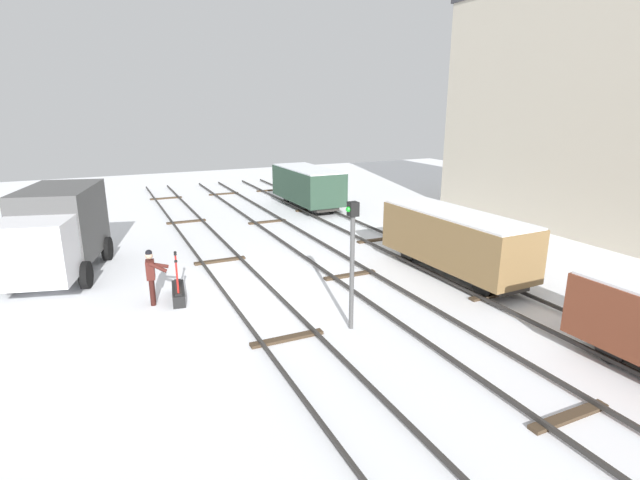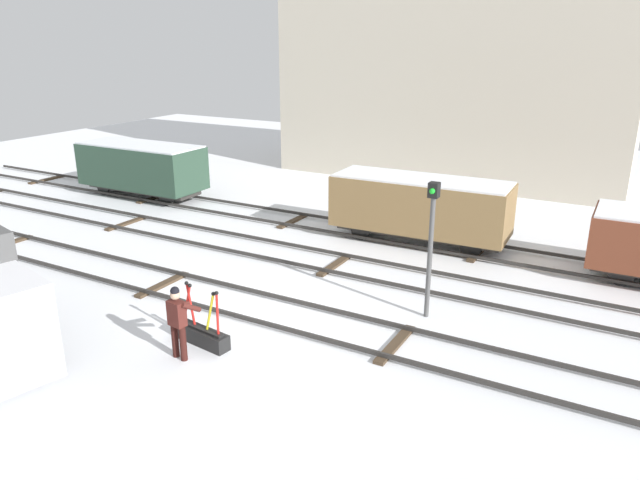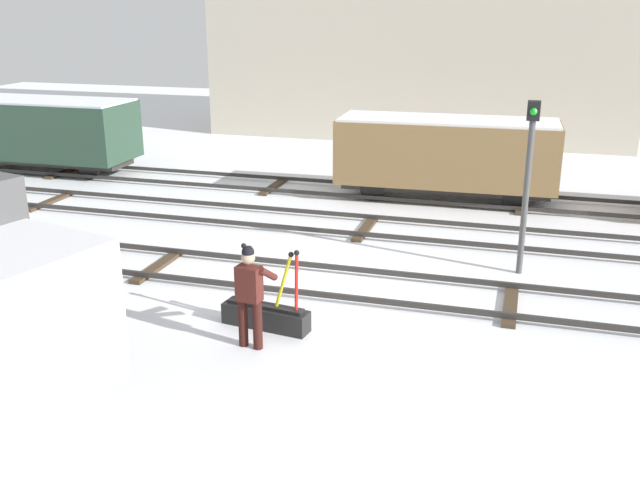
# 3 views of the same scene
# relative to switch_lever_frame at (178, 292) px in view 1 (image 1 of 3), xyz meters

# --- Properties ---
(ground_plane) EXTENTS (60.00, 60.00, 0.00)m
(ground_plane) POSITION_rel_switch_lever_frame_xyz_m (0.39, 2.05, -0.25)
(ground_plane) COLOR white
(track_main_line) EXTENTS (44.00, 1.94, 0.18)m
(track_main_line) POSITION_rel_switch_lever_frame_xyz_m (0.39, 2.05, -0.14)
(track_main_line) COLOR #2D2B28
(track_main_line) RESTS_ON ground_plane
(track_siding_near) EXTENTS (44.00, 1.94, 0.18)m
(track_siding_near) POSITION_rel_switch_lever_frame_xyz_m (0.39, 5.76, -0.14)
(track_siding_near) COLOR #2D2B28
(track_siding_near) RESTS_ON ground_plane
(track_siding_far) EXTENTS (44.00, 1.94, 0.18)m
(track_siding_far) POSITION_rel_switch_lever_frame_xyz_m (0.39, 9.04, -0.14)
(track_siding_far) COLOR #2D2B28
(track_siding_far) RESTS_ON ground_plane
(switch_lever_frame) EXTENTS (1.55, 0.56, 1.45)m
(switch_lever_frame) POSITION_rel_switch_lever_frame_xyz_m (0.00, 0.00, 0.00)
(switch_lever_frame) COLOR black
(switch_lever_frame) RESTS_ON ground_plane
(rail_worker) EXTENTS (0.59, 0.70, 1.69)m
(rail_worker) POSITION_rel_switch_lever_frame_xyz_m (0.03, -0.72, 0.70)
(rail_worker) COLOR #351511
(rail_worker) RESTS_ON ground_plane
(delivery_truck) EXTENTS (5.81, 3.47, 3.02)m
(delivery_truck) POSITION_rel_switch_lever_frame_xyz_m (-3.78, -3.31, 1.42)
(delivery_truck) COLOR silver
(delivery_truck) RESTS_ON ground_plane
(signal_post) EXTENTS (0.24, 0.32, 3.44)m
(signal_post) POSITION_rel_switch_lever_frame_xyz_m (4.01, 3.84, 1.89)
(signal_post) COLOR #4C4C4C
(signal_post) RESTS_ON ground_plane
(apartment_building) EXTENTS (16.74, 6.56, 11.38)m
(apartment_building) POSITION_rel_switch_lever_frame_xyz_m (-0.51, 20.12, 5.45)
(apartment_building) COLOR beige
(apartment_building) RESTS_ON ground_plane
(freight_car_mid_siding) EXTENTS (5.91, 2.13, 2.25)m
(freight_car_mid_siding) POSITION_rel_switch_lever_frame_xyz_m (1.85, 9.04, 1.06)
(freight_car_mid_siding) COLOR #2D2B28
(freight_car_mid_siding) RESTS_ON ground_plane
(freight_car_near_switch) EXTENTS (5.61, 2.23, 2.31)m
(freight_car_near_switch) POSITION_rel_switch_lever_frame_xyz_m (-10.76, 9.04, 1.09)
(freight_car_near_switch) COLOR #2D2B28
(freight_car_near_switch) RESTS_ON ground_plane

